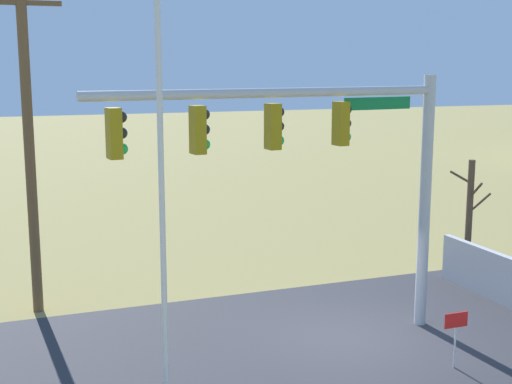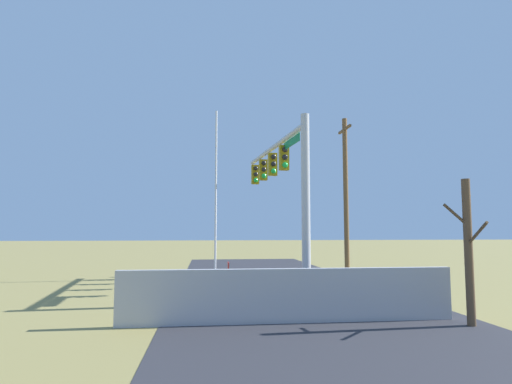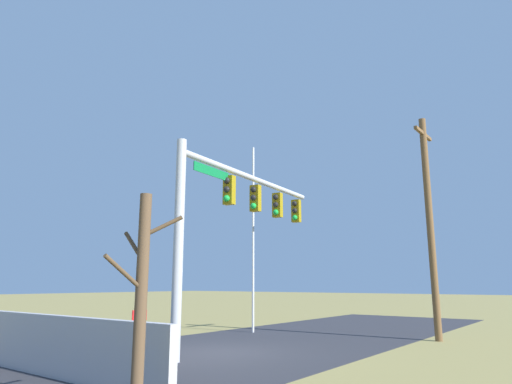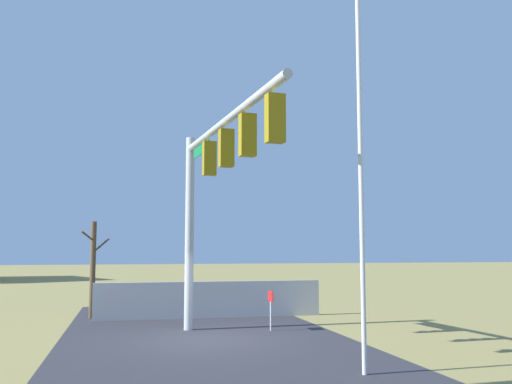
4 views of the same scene
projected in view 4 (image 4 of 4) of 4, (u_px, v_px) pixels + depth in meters
ground_plane at (207, 340)px, 15.44m from camera, size 160.00×160.00×0.00m
road_surface at (234, 370)px, 11.57m from camera, size 28.00×8.00×0.01m
sidewalk_corner at (185, 326)px, 18.31m from camera, size 6.00×6.00×0.01m
retaining_fence at (210, 300)px, 20.50m from camera, size 0.20×8.38×1.33m
signal_mast at (213, 177)px, 15.14m from camera, size 8.29×1.13×6.10m
flagpole at (361, 175)px, 11.56m from camera, size 0.10×0.10×8.12m
bare_tree at (93, 268)px, 20.45m from camera, size 1.27×1.02×3.53m
open_sign at (271, 301)px, 17.24m from camera, size 0.56×0.04×1.22m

